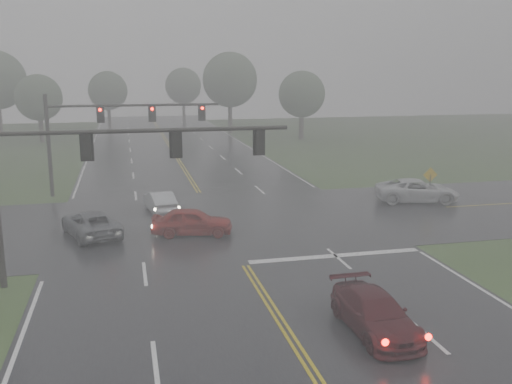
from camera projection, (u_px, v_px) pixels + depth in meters
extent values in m
cube|color=black|center=(223.00, 231.00, 31.60)|extent=(18.00, 160.00, 0.02)
cube|color=black|center=(217.00, 221.00, 33.50)|extent=(120.00, 14.00, 0.02)
cube|color=silver|center=(335.00, 256.00, 27.26)|extent=(8.50, 0.50, 0.01)
imported|color=#3E0B10|center=(374.00, 332.00, 19.42)|extent=(1.96, 4.63, 1.33)
imported|color=maroon|center=(192.00, 235.00, 30.77)|extent=(4.55, 2.46, 1.47)
imported|color=silver|center=(160.00, 212.00, 35.69)|extent=(1.99, 4.16, 1.32)
imported|color=#54565B|center=(91.00, 236.00, 30.57)|extent=(3.69, 5.33, 1.35)
imported|color=silver|center=(417.00, 202.00, 38.44)|extent=(5.93, 3.72, 1.53)
cylinder|color=black|center=(146.00, 131.00, 23.43)|extent=(12.02, 0.18, 0.18)
cube|color=black|center=(87.00, 147.00, 23.03)|extent=(0.34, 0.28, 1.04)
cube|color=black|center=(87.00, 146.00, 23.18)|extent=(0.54, 0.03, 1.24)
cube|color=black|center=(176.00, 144.00, 23.82)|extent=(0.34, 0.28, 1.04)
cube|color=black|center=(176.00, 144.00, 23.98)|extent=(0.54, 0.03, 1.24)
cube|color=black|center=(260.00, 142.00, 24.62)|extent=(0.34, 0.28, 1.04)
cube|color=black|center=(259.00, 141.00, 24.77)|extent=(0.54, 0.03, 1.24)
cylinder|color=black|center=(49.00, 146.00, 39.40)|extent=(0.28, 0.28, 7.10)
cylinder|color=black|center=(46.00, 106.00, 38.81)|extent=(0.18, 0.18, 0.79)
cylinder|color=black|center=(135.00, 105.00, 40.14)|extent=(11.90, 0.18, 0.18)
cube|color=black|center=(100.00, 114.00, 39.74)|extent=(0.34, 0.28, 1.04)
cube|color=black|center=(100.00, 114.00, 39.89)|extent=(0.54, 0.03, 1.23)
cylinder|color=#FF0C05|center=(100.00, 110.00, 39.52)|extent=(0.22, 0.06, 0.22)
cube|color=black|center=(152.00, 113.00, 40.53)|extent=(0.34, 0.28, 1.04)
cube|color=black|center=(152.00, 113.00, 40.68)|extent=(0.54, 0.03, 1.23)
cylinder|color=#FF0C05|center=(152.00, 109.00, 40.31)|extent=(0.22, 0.06, 0.22)
cube|color=black|center=(202.00, 113.00, 41.32)|extent=(0.34, 0.28, 1.04)
cube|color=black|center=(202.00, 112.00, 41.47)|extent=(0.54, 0.03, 1.23)
cylinder|color=#FF0C05|center=(202.00, 108.00, 41.10)|extent=(0.22, 0.06, 0.22)
cylinder|color=black|center=(430.00, 189.00, 37.99)|extent=(0.06, 0.06, 1.89)
cube|color=#E5B30D|center=(430.00, 175.00, 37.82)|extent=(0.99, 0.11, 0.99)
cylinder|color=#342822|center=(41.00, 129.00, 69.20)|extent=(0.52, 0.52, 3.14)
sphere|color=#3B4D33|center=(39.00, 98.00, 68.39)|extent=(5.58, 5.58, 5.58)
cylinder|color=#342822|center=(230.00, 118.00, 79.22)|extent=(0.56, 0.56, 4.24)
sphere|color=#3B4D33|center=(230.00, 80.00, 78.12)|extent=(7.54, 7.54, 7.54)
cylinder|color=#342822|center=(109.00, 117.00, 85.65)|extent=(0.52, 0.52, 3.25)
sphere|color=#3B4D33|center=(108.00, 91.00, 84.81)|extent=(5.78, 5.78, 5.78)
cylinder|color=#342822|center=(301.00, 126.00, 72.32)|extent=(0.62, 0.62, 3.29)
sphere|color=#3B4D33|center=(302.00, 94.00, 71.47)|extent=(5.85, 5.85, 5.85)
cylinder|color=#342822|center=(0.00, 120.00, 74.89)|extent=(0.58, 0.58, 4.28)
cylinder|color=#342822|center=(184.00, 111.00, 97.68)|extent=(0.53, 0.53, 3.46)
sphere|color=#3B4D33|center=(183.00, 86.00, 96.79)|extent=(6.14, 6.14, 6.14)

